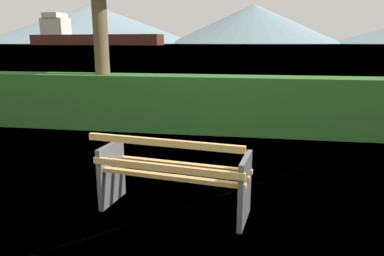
% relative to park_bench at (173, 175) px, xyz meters
% --- Properties ---
extents(ground_plane, '(1400.00, 1400.00, 0.00)m').
position_rel_park_bench_xyz_m(ground_plane, '(0.01, 0.06, -0.42)').
color(ground_plane, olive).
extents(water_surface, '(620.00, 620.00, 0.00)m').
position_rel_park_bench_xyz_m(water_surface, '(0.01, 308.24, -0.42)').
color(water_surface, '#7A99A8').
rests_on(water_surface, ground_plane).
extents(park_bench, '(1.62, 0.78, 0.87)m').
position_rel_park_bench_xyz_m(park_bench, '(0.00, 0.00, 0.00)').
color(park_bench, tan).
rests_on(park_bench, ground_plane).
extents(hedge_row, '(9.81, 0.72, 1.11)m').
position_rel_park_bench_xyz_m(hedge_row, '(0.01, 3.56, 0.13)').
color(hedge_row, '#285B23').
rests_on(hedge_row, ground_plane).
extents(cargo_ship_large, '(95.32, 22.94, 21.61)m').
position_rel_park_bench_xyz_m(cargo_ship_large, '(-112.96, 232.64, 5.62)').
color(cargo_ship_large, '#471E19').
rests_on(cargo_ship_large, water_surface).
extents(distant_hills, '(845.82, 347.47, 61.38)m').
position_rel_park_bench_xyz_m(distant_hills, '(-47.17, 553.24, 27.11)').
color(distant_hills, slate).
rests_on(distant_hills, ground_plane).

